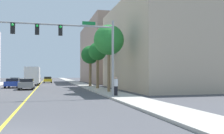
# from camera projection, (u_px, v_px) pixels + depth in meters

# --- Properties ---
(ground) EXTENTS (192.00, 192.00, 0.00)m
(ground) POSITION_uv_depth(u_px,v_px,m) (40.00, 84.00, 48.18)
(ground) COLOR #47474C
(sidewalk_right) EXTENTS (2.65, 168.00, 0.15)m
(sidewalk_right) POSITION_uv_depth(u_px,v_px,m) (80.00, 84.00, 50.15)
(sidewalk_right) COLOR #B2ADA3
(sidewalk_right) RESTS_ON ground
(lane_marking_center) EXTENTS (0.16, 144.00, 0.01)m
(lane_marking_center) POSITION_uv_depth(u_px,v_px,m) (40.00, 84.00, 48.18)
(lane_marking_center) COLOR yellow
(lane_marking_center) RESTS_ON ground
(building_right_near) EXTENTS (13.37, 19.86, 11.63)m
(building_right_near) POSITION_uv_depth(u_px,v_px,m) (165.00, 47.00, 34.12)
(building_right_near) COLOR tan
(building_right_near) RESTS_ON ground
(building_right_far) EXTENTS (17.39, 26.54, 14.45)m
(building_right_far) POSITION_uv_depth(u_px,v_px,m) (121.00, 54.00, 61.99)
(building_right_far) COLOR gray
(building_right_far) RESTS_ON ground
(traffic_signal_mast) EXTENTS (10.34, 0.36, 6.39)m
(traffic_signal_mast) POSITION_uv_depth(u_px,v_px,m) (71.00, 39.00, 19.87)
(traffic_signal_mast) COLOR gray
(traffic_signal_mast) RESTS_ON sidewalk_right
(palm_near) EXTENTS (3.28, 3.28, 7.20)m
(palm_near) POSITION_uv_depth(u_px,v_px,m) (109.00, 40.00, 26.49)
(palm_near) COLOR brown
(palm_near) RESTS_ON sidewalk_right
(palm_mid) EXTENTS (2.43, 2.43, 6.12)m
(palm_mid) POSITION_uv_depth(u_px,v_px,m) (98.00, 52.00, 32.64)
(palm_mid) COLOR brown
(palm_mid) RESTS_ON sidewalk_right
(palm_far) EXTENTS (2.88, 2.88, 6.40)m
(palm_far) POSITION_uv_depth(u_px,v_px,m) (90.00, 55.00, 38.82)
(palm_far) COLOR brown
(palm_far) RESTS_ON sidewalk_right
(car_yellow) EXTENTS (1.95, 4.40, 1.45)m
(car_yellow) POSITION_uv_depth(u_px,v_px,m) (48.00, 80.00, 57.66)
(car_yellow) COLOR gold
(car_yellow) RESTS_ON ground
(car_blue) EXTENTS (2.01, 4.02, 1.37)m
(car_blue) POSITION_uv_depth(u_px,v_px,m) (13.00, 83.00, 36.05)
(car_blue) COLOR #1E389E
(car_blue) RESTS_ON ground
(car_gray) EXTENTS (1.85, 4.31, 1.42)m
(car_gray) POSITION_uv_depth(u_px,v_px,m) (27.00, 84.00, 32.11)
(car_gray) COLOR slate
(car_gray) RESTS_ON ground
(car_black) EXTENTS (1.86, 3.87, 1.33)m
(car_black) POSITION_uv_depth(u_px,v_px,m) (15.00, 81.00, 49.49)
(car_black) COLOR black
(car_black) RESTS_ON ground
(delivery_truck) EXTENTS (2.43, 8.96, 3.29)m
(delivery_truck) POSITION_uv_depth(u_px,v_px,m) (33.00, 76.00, 45.06)
(delivery_truck) COLOR silver
(delivery_truck) RESTS_ON ground
(pedestrian) EXTENTS (0.38, 0.38, 1.65)m
(pedestrian) POSITION_uv_depth(u_px,v_px,m) (116.00, 86.00, 21.37)
(pedestrian) COLOR black
(pedestrian) RESTS_ON sidewalk_right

